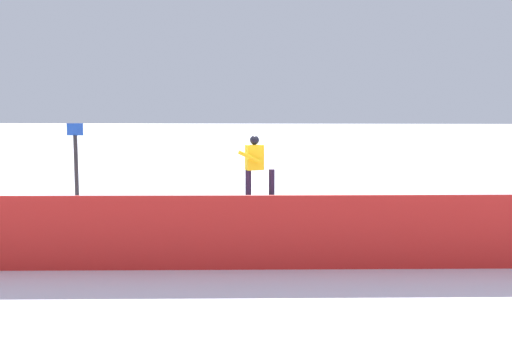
% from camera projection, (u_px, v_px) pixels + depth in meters
% --- Properties ---
extents(ground_plane, '(120.00, 120.00, 0.00)m').
position_uv_depth(ground_plane, '(255.00, 219.00, 14.82)').
color(ground_plane, white).
extents(grind_box, '(7.47, 0.99, 0.54)m').
position_uv_depth(grind_box, '(255.00, 209.00, 14.80)').
color(grind_box, white).
rests_on(grind_box, ground_plane).
extents(snowboarder, '(1.49, 0.79, 1.46)m').
position_uv_depth(snowboarder, '(256.00, 164.00, 14.64)').
color(snowboarder, '#3C8A45').
rests_on(snowboarder, grind_box).
extents(safety_fence, '(13.21, 0.80, 1.25)m').
position_uv_depth(safety_fence, '(245.00, 233.00, 10.38)').
color(safety_fence, red).
rests_on(safety_fence, ground_plane).
extents(trail_marker, '(0.40, 0.10, 2.25)m').
position_uv_depth(trail_marker, '(76.00, 166.00, 15.48)').
color(trail_marker, '#262628').
rests_on(trail_marker, ground_plane).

